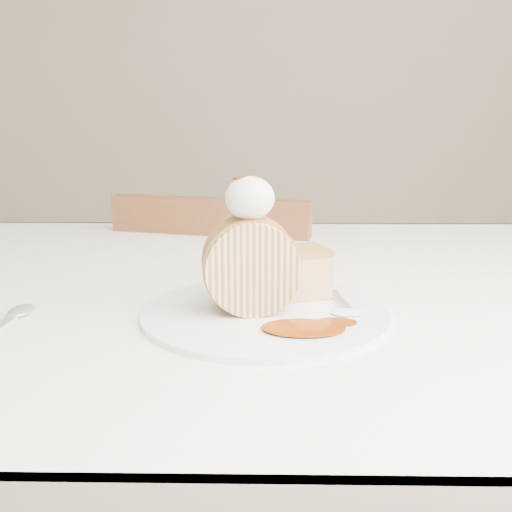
{
  "coord_description": "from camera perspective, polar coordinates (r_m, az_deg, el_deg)",
  "views": [
    {
      "loc": [
        0.05,
        -0.54,
        0.96
      ],
      "look_at": [
        0.04,
        0.06,
        0.81
      ],
      "focal_mm": 40.0,
      "sensor_mm": 36.0,
      "label": 1
    }
  ],
  "objects": [
    {
      "name": "cake_chunk",
      "position": [
        0.67,
        4.42,
        -1.93
      ],
      "size": [
        0.07,
        0.07,
        0.05
      ],
      "primitive_type": "cube",
      "rotation": [
        0.0,
        0.0,
        0.35
      ],
      "color": "#AA7F40",
      "rests_on": "plate"
    },
    {
      "name": "whipped_cream",
      "position": [
        0.6,
        -0.62,
        5.8
      ],
      "size": [
        0.05,
        0.05,
        0.05
      ],
      "primitive_type": "ellipsoid",
      "color": "white",
      "rests_on": "roulade_slice"
    },
    {
      "name": "table",
      "position": [
        0.8,
        -2.9,
        -8.51
      ],
      "size": [
        1.4,
        0.9,
        0.75
      ],
      "color": "white",
      "rests_on": "ground"
    },
    {
      "name": "fork",
      "position": [
        0.68,
        7.81,
        -3.82
      ],
      "size": [
        0.05,
        0.16,
        0.0
      ],
      "primitive_type": "cube",
      "rotation": [
        0.0,
        0.0,
        0.15
      ],
      "color": "silver",
      "rests_on": "plate"
    },
    {
      "name": "chair_far",
      "position": [
        1.26,
        -2.93,
        -9.73
      ],
      "size": [
        0.47,
        0.47,
        0.82
      ],
      "rotation": [
        0.0,
        0.0,
        2.89
      ],
      "color": "brown",
      "rests_on": "ground"
    },
    {
      "name": "plate",
      "position": [
        0.63,
        0.9,
        -5.68
      ],
      "size": [
        0.34,
        0.34,
        0.01
      ],
      "primitive_type": "cylinder",
      "rotation": [
        0.0,
        0.0,
        0.35
      ],
      "color": "white",
      "rests_on": "table"
    },
    {
      "name": "roulade_slice",
      "position": [
        0.61,
        -0.5,
        -0.99
      ],
      "size": [
        0.11,
        0.07,
        0.1
      ],
      "primitive_type": "cylinder",
      "rotation": [
        1.57,
        0.0,
        0.13
      ],
      "color": "beige",
      "rests_on": "plate"
    },
    {
      "name": "caramel_drizzle",
      "position": [
        0.6,
        -1.13,
        8.29
      ],
      "size": [
        0.03,
        0.02,
        0.01
      ],
      "primitive_type": "ellipsoid",
      "color": "#722804",
      "rests_on": "whipped_cream"
    },
    {
      "name": "caramel_pool",
      "position": [
        0.57,
        4.73,
        -7.15
      ],
      "size": [
        0.1,
        0.08,
        0.0
      ],
      "primitive_type": null,
      "rotation": [
        0.0,
        0.0,
        0.35
      ],
      "color": "#722804",
      "rests_on": "plate"
    }
  ]
}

